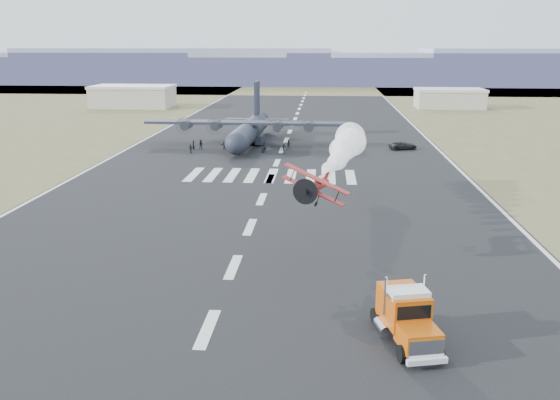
# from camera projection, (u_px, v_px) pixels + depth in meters

# --- Properties ---
(ground) EXTENTS (500.00, 500.00, 0.00)m
(ground) POSITION_uv_depth(u_px,v_px,m) (208.00, 329.00, 41.93)
(ground) COLOR black
(ground) RESTS_ON ground
(scrub_far) EXTENTS (500.00, 80.00, 0.00)m
(scrub_far) POSITION_uv_depth(u_px,v_px,m) (308.00, 88.00, 263.51)
(scrub_far) COLOR brown
(scrub_far) RESTS_ON ground
(runway_markings) EXTENTS (60.00, 260.00, 0.01)m
(runway_markings) POSITION_uv_depth(u_px,v_px,m) (277.00, 163.00, 99.73)
(runway_markings) COLOR silver
(runway_markings) RESTS_ON ground
(ridge_seg_b) EXTENTS (150.00, 50.00, 15.00)m
(ridge_seg_b) POSITION_uv_depth(u_px,v_px,m) (54.00, 67.00, 300.10)
(ridge_seg_b) COLOR #888DAD
(ridge_seg_b) RESTS_ON ground
(ridge_seg_c) EXTENTS (150.00, 50.00, 17.00)m
(ridge_seg_c) POSITION_uv_depth(u_px,v_px,m) (180.00, 65.00, 295.03)
(ridge_seg_c) COLOR #888DAD
(ridge_seg_c) RESTS_ON ground
(ridge_seg_d) EXTENTS (150.00, 50.00, 13.00)m
(ridge_seg_d) POSITION_uv_depth(u_px,v_px,m) (310.00, 70.00, 290.73)
(ridge_seg_d) COLOR #888DAD
(ridge_seg_d) RESTS_ON ground
(ridge_seg_e) EXTENTS (150.00, 50.00, 15.00)m
(ridge_seg_e) POSITION_uv_depth(u_px,v_px,m) (445.00, 68.00, 285.66)
(ridge_seg_e) COLOR #888DAD
(ridge_seg_e) RESTS_ON ground
(hangar_left) EXTENTS (24.50, 14.50, 6.70)m
(hangar_left) POSITION_uv_depth(u_px,v_px,m) (133.00, 96.00, 184.59)
(hangar_left) COLOR #A39D91
(hangar_left) RESTS_ON ground
(hangar_right) EXTENTS (20.50, 12.50, 5.90)m
(hangar_right) POSITION_uv_depth(u_px,v_px,m) (449.00, 98.00, 182.26)
(hangar_right) COLOR #A39D91
(hangar_right) RESTS_ON ground
(semi_truck) EXTENTS (4.35, 8.61, 3.78)m
(semi_truck) POSITION_uv_depth(u_px,v_px,m) (406.00, 315.00, 39.86)
(semi_truck) COLOR black
(semi_truck) RESTS_ON ground
(aerobatic_biplane) EXTENTS (6.14, 5.89, 3.56)m
(aerobatic_biplane) POSITION_uv_depth(u_px,v_px,m) (315.00, 186.00, 53.45)
(aerobatic_biplane) COLOR #A82F0B
(smoke_trail) EXTENTS (6.35, 26.94, 4.04)m
(smoke_trail) POSITION_uv_depth(u_px,v_px,m) (347.00, 144.00, 74.69)
(smoke_trail) COLOR white
(transport_aircraft) EXTENTS (40.24, 33.16, 11.64)m
(transport_aircraft) POSITION_uv_depth(u_px,v_px,m) (249.00, 129.00, 117.38)
(transport_aircraft) COLOR #1E202E
(transport_aircraft) RESTS_ON ground
(support_vehicle) EXTENTS (5.76, 3.96, 1.46)m
(support_vehicle) POSITION_uv_depth(u_px,v_px,m) (403.00, 146.00, 112.09)
(support_vehicle) COLOR black
(support_vehicle) RESTS_ON ground
(crew_a) EXTENTS (0.57, 0.69, 1.86)m
(crew_a) POSITION_uv_depth(u_px,v_px,m) (265.00, 146.00, 109.97)
(crew_a) COLOR black
(crew_a) RESTS_ON ground
(crew_b) EXTENTS (1.00, 0.76, 1.82)m
(crew_b) POSITION_uv_depth(u_px,v_px,m) (201.00, 144.00, 112.19)
(crew_b) COLOR black
(crew_b) RESTS_ON ground
(crew_c) EXTENTS (1.28, 0.88, 1.81)m
(crew_c) POSITION_uv_depth(u_px,v_px,m) (284.00, 149.00, 107.60)
(crew_c) COLOR black
(crew_c) RESTS_ON ground
(crew_d) EXTENTS (1.06, 0.85, 1.61)m
(crew_d) POSITION_uv_depth(u_px,v_px,m) (191.00, 149.00, 108.45)
(crew_d) COLOR black
(crew_d) RESTS_ON ground
(crew_e) EXTENTS (0.92, 0.83, 1.61)m
(crew_e) POSITION_uv_depth(u_px,v_px,m) (263.00, 148.00, 108.69)
(crew_e) COLOR black
(crew_e) RESTS_ON ground
(crew_f) EXTENTS (1.67, 1.08, 1.72)m
(crew_f) POSITION_uv_depth(u_px,v_px,m) (225.00, 145.00, 111.81)
(crew_f) COLOR black
(crew_f) RESTS_ON ground
(crew_g) EXTENTS (0.69, 0.78, 1.88)m
(crew_g) POSITION_uv_depth(u_px,v_px,m) (193.00, 145.00, 111.28)
(crew_g) COLOR black
(crew_g) RESTS_ON ground
(crew_h) EXTENTS (0.95, 0.75, 1.70)m
(crew_h) POSITION_uv_depth(u_px,v_px,m) (289.00, 144.00, 113.13)
(crew_h) COLOR black
(crew_h) RESTS_ON ground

